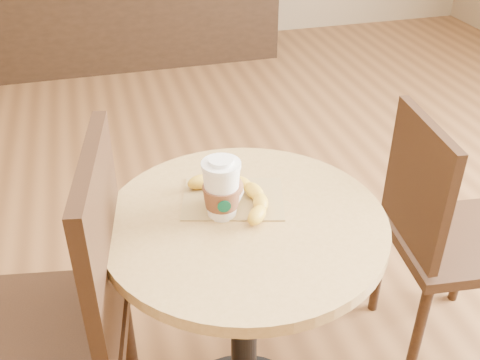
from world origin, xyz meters
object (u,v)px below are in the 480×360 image
at_px(cafe_table, 244,293).
at_px(banana, 232,197).
at_px(chair_right, 441,232).
at_px(muffin, 225,191).
at_px(chair_left, 61,321).
at_px(coffee_cup, 222,190).

height_order(cafe_table, banana, banana).
xyz_separation_m(chair_right, banana, (-0.68, -0.08, 0.31)).
distance_m(chair_right, muffin, 0.77).
bearing_deg(cafe_table, chair_left, 178.94).
height_order(chair_left, muffin, chair_left).
distance_m(chair_left, banana, 0.49).
height_order(coffee_cup, banana, coffee_cup).
bearing_deg(coffee_cup, cafe_table, -27.10).
relative_size(cafe_table, coffee_cup, 5.06).
xyz_separation_m(chair_right, coffee_cup, (-0.71, -0.11, 0.35)).
distance_m(cafe_table, chair_right, 0.68).
distance_m(chair_right, banana, 0.75).
height_order(cafe_table, chair_right, chair_right).
height_order(cafe_table, chair_left, chair_left).
bearing_deg(coffee_cup, chair_left, -170.57).
height_order(chair_right, muffin, chair_right).
bearing_deg(chair_left, coffee_cup, 102.91).
relative_size(muffin, banana, 0.37).
bearing_deg(chair_right, coffee_cup, 105.39).
height_order(cafe_table, muffin, muffin).
relative_size(coffee_cup, muffin, 1.71).
xyz_separation_m(coffee_cup, muffin, (0.02, 0.03, -0.03)).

